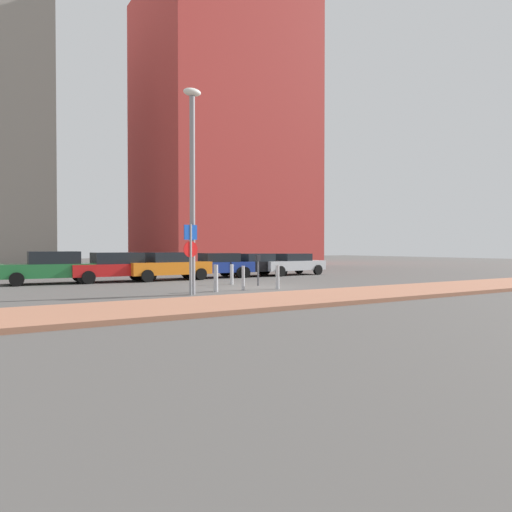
{
  "coord_description": "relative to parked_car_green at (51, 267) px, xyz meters",
  "views": [
    {
      "loc": [
        -11.06,
        -18.17,
        1.79
      ],
      "look_at": [
        1.28,
        1.86,
        1.35
      ],
      "focal_mm": 33.5,
      "sensor_mm": 36.0,
      "label": 1
    }
  ],
  "objects": [
    {
      "name": "parked_car_red",
      "position": [
        3.09,
        -0.23,
        -0.03
      ],
      "size": [
        4.52,
        2.03,
        1.51
      ],
      "color": "red",
      "rests_on": "ground"
    },
    {
      "name": "parked_car_black",
      "position": [
        11.54,
        -0.02,
        -0.09
      ],
      "size": [
        4.54,
        2.18,
        1.39
      ],
      "color": "black",
      "rests_on": "ground"
    },
    {
      "name": "ground_plane",
      "position": [
        7.41,
        -6.74,
        -0.82
      ],
      "size": [
        120.0,
        120.0,
        0.0
      ],
      "primitive_type": "plane",
      "color": "#4C4947"
    },
    {
      "name": "sidewalk_brick",
      "position": [
        7.41,
        -12.15,
        -0.75
      ],
      "size": [
        40.0,
        3.73,
        0.14
      ],
      "primitive_type": "cube",
      "color": "#9E664C",
      "rests_on": "ground"
    },
    {
      "name": "traffic_bollard_far",
      "position": [
        6.23,
        -7.86,
        -0.31
      ],
      "size": [
        0.13,
        0.13,
        1.01
      ],
      "primitive_type": "cylinder",
      "color": "#B7B7BC",
      "rests_on": "ground"
    },
    {
      "name": "parked_car_silver",
      "position": [
        14.25,
        -0.09,
        -0.1
      ],
      "size": [
        4.69,
        2.34,
        1.37
      ],
      "color": "#B7BABF",
      "rests_on": "ground"
    },
    {
      "name": "parked_car_orange",
      "position": [
        5.81,
        -0.56,
        -0.04
      ],
      "size": [
        4.55,
        2.07,
        1.5
      ],
      "color": "orange",
      "rests_on": "ground"
    },
    {
      "name": "traffic_bollard_mid",
      "position": [
        7.73,
        -8.18,
        -0.31
      ],
      "size": [
        0.16,
        0.16,
        1.01
      ],
      "primitive_type": "cylinder",
      "color": "#B7B7BC",
      "rests_on": "ground"
    },
    {
      "name": "building_colorful_midrise",
      "position": [
        19.01,
        18.42,
        12.76
      ],
      "size": [
        15.3,
        13.88,
        27.15
      ],
      "primitive_type": "cube",
      "color": "#BF3833",
      "rests_on": "ground"
    },
    {
      "name": "parking_meter",
      "position": [
        8.0,
        -6.18,
        0.1
      ],
      "size": [
        0.18,
        0.14,
        1.43
      ],
      "color": "#4C4C51",
      "rests_on": "ground"
    },
    {
      "name": "parked_car_blue",
      "position": [
        8.93,
        -0.1,
        -0.07
      ],
      "size": [
        4.41,
        2.24,
        1.43
      ],
      "color": "#1E389E",
      "rests_on": "ground"
    },
    {
      "name": "traffic_bollard_near",
      "position": [
        4.96,
        -7.88,
        -0.28
      ],
      "size": [
        0.18,
        0.18,
        1.08
      ],
      "primitive_type": "cylinder",
      "color": "#B7B7BC",
      "rests_on": "ground"
    },
    {
      "name": "parked_car_green",
      "position": [
        0.0,
        0.0,
        0.0
      ],
      "size": [
        4.37,
        2.24,
        1.58
      ],
      "color": "#237238",
      "rests_on": "ground"
    },
    {
      "name": "street_lamp",
      "position": [
        3.72,
        -8.39,
        3.68
      ],
      "size": [
        0.7,
        0.36,
        7.73
      ],
      "color": "gray",
      "rests_on": "ground"
    },
    {
      "name": "parking_sign_post",
      "position": [
        3.54,
        -8.62,
        0.83
      ],
      "size": [
        0.6,
        0.13,
        2.64
      ],
      "color": "gray",
      "rests_on": "ground"
    },
    {
      "name": "traffic_bollard_edge",
      "position": [
        7.3,
        -4.93,
        -0.34
      ],
      "size": [
        0.16,
        0.16,
        0.96
      ],
      "primitive_type": "cylinder",
      "color": "#B7B7BC",
      "rests_on": "ground"
    }
  ]
}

